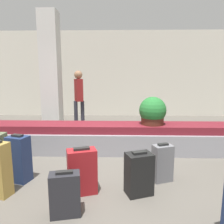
{
  "coord_description": "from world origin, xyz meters",
  "views": [
    {
      "loc": [
        0.12,
        -3.17,
        1.61
      ],
      "look_at": [
        0.0,
        1.25,
        0.83
      ],
      "focal_mm": 35.0,
      "sensor_mm": 36.0,
      "label": 1
    }
  ],
  "objects_px": {
    "pillar": "(51,74)",
    "traveler_0": "(79,94)",
    "suitcase_6": "(19,159)",
    "suitcase_7": "(162,163)",
    "suitcase_0": "(82,171)",
    "potted_plant_1": "(153,112)",
    "suitcase_4": "(65,194)",
    "suitcase_1": "(139,174)"
  },
  "relations": [
    {
      "from": "suitcase_0",
      "to": "suitcase_6",
      "type": "bearing_deg",
      "value": 145.03
    },
    {
      "from": "traveler_0",
      "to": "suitcase_7",
      "type": "bearing_deg",
      "value": 3.35
    },
    {
      "from": "suitcase_7",
      "to": "potted_plant_1",
      "type": "height_order",
      "value": "potted_plant_1"
    },
    {
      "from": "suitcase_0",
      "to": "potted_plant_1",
      "type": "height_order",
      "value": "potted_plant_1"
    },
    {
      "from": "suitcase_0",
      "to": "potted_plant_1",
      "type": "distance_m",
      "value": 2.11
    },
    {
      "from": "suitcase_1",
      "to": "suitcase_7",
      "type": "relative_size",
      "value": 1.02
    },
    {
      "from": "suitcase_0",
      "to": "suitcase_7",
      "type": "distance_m",
      "value": 1.22
    },
    {
      "from": "suitcase_7",
      "to": "traveler_0",
      "type": "distance_m",
      "value": 3.8
    },
    {
      "from": "suitcase_1",
      "to": "suitcase_7",
      "type": "xyz_separation_m",
      "value": [
        0.39,
        0.38,
        -0.01
      ]
    },
    {
      "from": "traveler_0",
      "to": "pillar",
      "type": "bearing_deg",
      "value": -74.17
    },
    {
      "from": "potted_plant_1",
      "to": "suitcase_4",
      "type": "bearing_deg",
      "value": -121.33
    },
    {
      "from": "suitcase_7",
      "to": "traveler_0",
      "type": "height_order",
      "value": "traveler_0"
    },
    {
      "from": "suitcase_7",
      "to": "suitcase_1",
      "type": "bearing_deg",
      "value": -155.3
    },
    {
      "from": "suitcase_4",
      "to": "suitcase_6",
      "type": "distance_m",
      "value": 1.19
    },
    {
      "from": "suitcase_7",
      "to": "pillar",
      "type": "bearing_deg",
      "value": 112.64
    },
    {
      "from": "pillar",
      "to": "suitcase_6",
      "type": "distance_m",
      "value": 3.04
    },
    {
      "from": "pillar",
      "to": "traveler_0",
      "type": "bearing_deg",
      "value": 41.87
    },
    {
      "from": "suitcase_6",
      "to": "traveler_0",
      "type": "xyz_separation_m",
      "value": [
        0.32,
        3.32,
        0.67
      ]
    },
    {
      "from": "suitcase_0",
      "to": "suitcase_1",
      "type": "xyz_separation_m",
      "value": [
        0.77,
        -0.0,
        -0.02
      ]
    },
    {
      "from": "pillar",
      "to": "suitcase_1",
      "type": "height_order",
      "value": "pillar"
    },
    {
      "from": "suitcase_1",
      "to": "potted_plant_1",
      "type": "relative_size",
      "value": 1.06
    },
    {
      "from": "suitcase_4",
      "to": "suitcase_6",
      "type": "bearing_deg",
      "value": 126.19
    },
    {
      "from": "suitcase_0",
      "to": "suitcase_6",
      "type": "distance_m",
      "value": 1.05
    },
    {
      "from": "suitcase_6",
      "to": "traveler_0",
      "type": "relative_size",
      "value": 0.43
    },
    {
      "from": "suitcase_4",
      "to": "potted_plant_1",
      "type": "distance_m",
      "value": 2.58
    },
    {
      "from": "pillar",
      "to": "traveler_0",
      "type": "height_order",
      "value": "pillar"
    },
    {
      "from": "suitcase_0",
      "to": "suitcase_4",
      "type": "distance_m",
      "value": 0.5
    },
    {
      "from": "suitcase_1",
      "to": "traveler_0",
      "type": "relative_size",
      "value": 0.35
    },
    {
      "from": "suitcase_7",
      "to": "traveler_0",
      "type": "bearing_deg",
      "value": 99.66
    },
    {
      "from": "suitcase_6",
      "to": "potted_plant_1",
      "type": "relative_size",
      "value": 1.28
    },
    {
      "from": "pillar",
      "to": "suitcase_6",
      "type": "xyz_separation_m",
      "value": [
        0.3,
        -2.76,
        -1.25
      ]
    },
    {
      "from": "suitcase_6",
      "to": "suitcase_7",
      "type": "distance_m",
      "value": 2.16
    },
    {
      "from": "potted_plant_1",
      "to": "suitcase_0",
      "type": "bearing_deg",
      "value": -125.64
    },
    {
      "from": "suitcase_7",
      "to": "potted_plant_1",
      "type": "distance_m",
      "value": 1.4
    },
    {
      "from": "pillar",
      "to": "suitcase_0",
      "type": "height_order",
      "value": "pillar"
    },
    {
      "from": "suitcase_0",
      "to": "traveler_0",
      "type": "height_order",
      "value": "traveler_0"
    },
    {
      "from": "suitcase_4",
      "to": "traveler_0",
      "type": "bearing_deg",
      "value": 85.88
    },
    {
      "from": "suitcase_0",
      "to": "suitcase_1",
      "type": "relative_size",
      "value": 1.07
    },
    {
      "from": "pillar",
      "to": "suitcase_4",
      "type": "height_order",
      "value": "pillar"
    },
    {
      "from": "suitcase_6",
      "to": "traveler_0",
      "type": "height_order",
      "value": "traveler_0"
    },
    {
      "from": "traveler_0",
      "to": "suitcase_1",
      "type": "bearing_deg",
      "value": -4.39
    },
    {
      "from": "suitcase_4",
      "to": "suitcase_7",
      "type": "xyz_separation_m",
      "value": [
        1.27,
        0.86,
        0.02
      ]
    }
  ]
}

